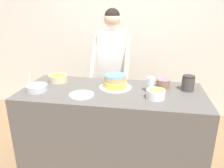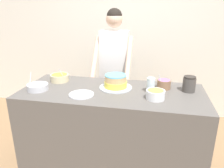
# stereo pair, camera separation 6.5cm
# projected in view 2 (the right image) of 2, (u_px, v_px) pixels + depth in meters

# --- Properties ---
(wall_back) EXTENTS (10.00, 0.05, 2.60)m
(wall_back) POSITION_uv_depth(u_px,v_px,m) (131.00, 34.00, 3.44)
(wall_back) COLOR silver
(wall_back) RESTS_ON ground_plane
(counter) EXTENTS (1.80, 0.76, 0.92)m
(counter) POSITION_uv_depth(u_px,v_px,m) (112.00, 131.00, 2.30)
(counter) COLOR #5B5651
(counter) RESTS_ON ground_plane
(person_baker) EXTENTS (0.48, 0.46, 1.69)m
(person_baker) POSITION_uv_depth(u_px,v_px,m) (114.00, 61.00, 2.80)
(person_baker) COLOR #2D2D38
(person_baker) RESTS_ON ground_plane
(cake) EXTENTS (0.33, 0.33, 0.14)m
(cake) POSITION_uv_depth(u_px,v_px,m) (116.00, 82.00, 2.20)
(cake) COLOR silver
(cake) RESTS_ON counter
(frosting_bowl_purple) EXTENTS (0.14, 0.14, 0.15)m
(frosting_bowl_purple) POSITION_uv_depth(u_px,v_px,m) (164.00, 84.00, 2.19)
(frosting_bowl_purple) COLOR #936B4C
(frosting_bowl_purple) RESTS_ON counter
(frosting_bowl_olive) EXTENTS (0.17, 0.17, 0.08)m
(frosting_bowl_olive) POSITION_uv_depth(u_px,v_px,m) (155.00, 94.00, 1.94)
(frosting_bowl_olive) COLOR white
(frosting_bowl_olive) RESTS_ON counter
(frosting_bowl_pink) EXTENTS (0.21, 0.21, 0.17)m
(frosting_bowl_pink) POSITION_uv_depth(u_px,v_px,m) (38.00, 87.00, 2.16)
(frosting_bowl_pink) COLOR silver
(frosting_bowl_pink) RESTS_ON counter
(frosting_bowl_orange) EXTENTS (0.20, 0.20, 0.16)m
(frosting_bowl_orange) POSITION_uv_depth(u_px,v_px,m) (60.00, 77.00, 2.41)
(frosting_bowl_orange) COLOR beige
(frosting_bowl_orange) RESTS_ON counter
(drinking_glass) EXTENTS (0.08, 0.08, 0.14)m
(drinking_glass) POSITION_uv_depth(u_px,v_px,m) (151.00, 85.00, 2.09)
(drinking_glass) COLOR silver
(drinking_glass) RESTS_ON counter
(ceramic_plate) EXTENTS (0.23, 0.23, 0.01)m
(ceramic_plate) POSITION_uv_depth(u_px,v_px,m) (81.00, 95.00, 2.04)
(ceramic_plate) COLOR silver
(ceramic_plate) RESTS_ON counter
(stoneware_jar) EXTENTS (0.12, 0.12, 0.15)m
(stoneware_jar) POSITION_uv_depth(u_px,v_px,m) (189.00, 84.00, 2.11)
(stoneware_jar) COLOR #4C4742
(stoneware_jar) RESTS_ON counter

